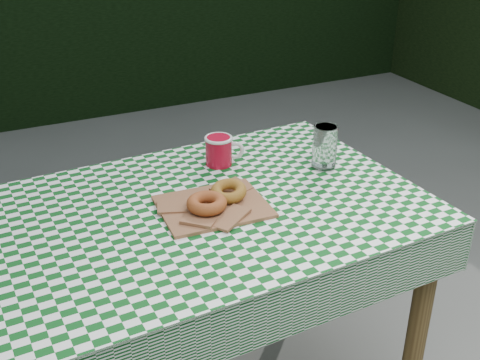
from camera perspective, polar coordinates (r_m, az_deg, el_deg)
name	(u,v)px	position (r m, az deg, el deg)	size (l,w,h in m)	color
table	(208,317)	(1.82, -3.12, -13.05)	(1.17, 0.78, 0.75)	#52391C
tablecloth	(204,208)	(1.61, -3.45, -2.67)	(1.19, 0.80, 0.01)	#0B4715
paper_bag	(213,206)	(1.59, -2.60, -2.47)	(0.28, 0.23, 0.02)	brown
bagel_front	(207,203)	(1.56, -3.22, -2.25)	(0.11, 0.11, 0.03)	brown
bagel_back	(229,191)	(1.62, -1.11, -1.07)	(0.10, 0.10, 0.03)	#9C6E20
coffee_mug	(219,151)	(1.82, -2.06, 2.82)	(0.16, 0.16, 0.09)	#A30A21
drinking_glass	(325,147)	(1.81, 8.14, 3.14)	(0.07, 0.07, 0.13)	white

